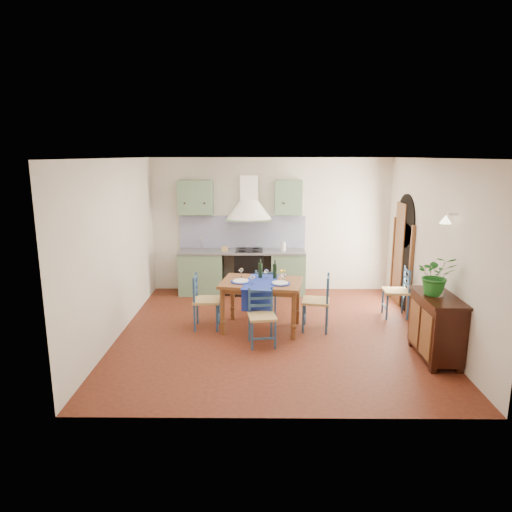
{
  "coord_description": "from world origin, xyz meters",
  "views": [
    {
      "loc": [
        -0.23,
        -7.04,
        2.85
      ],
      "look_at": [
        -0.29,
        0.3,
        1.22
      ],
      "focal_mm": 32.0,
      "sensor_mm": 36.0,
      "label": 1
    }
  ],
  "objects_px": {
    "dining_table": "(262,287)",
    "chair_near": "(262,316)",
    "sideboard": "(436,325)",
    "potted_plant": "(436,275)"
  },
  "relations": [
    {
      "from": "dining_table",
      "to": "chair_near",
      "type": "height_order",
      "value": "dining_table"
    },
    {
      "from": "dining_table",
      "to": "potted_plant",
      "type": "height_order",
      "value": "potted_plant"
    },
    {
      "from": "dining_table",
      "to": "sideboard",
      "type": "relative_size",
      "value": 1.35
    },
    {
      "from": "chair_near",
      "to": "sideboard",
      "type": "relative_size",
      "value": 0.83
    },
    {
      "from": "dining_table",
      "to": "potted_plant",
      "type": "distance_m",
      "value": 2.69
    },
    {
      "from": "dining_table",
      "to": "sideboard",
      "type": "height_order",
      "value": "dining_table"
    },
    {
      "from": "chair_near",
      "to": "potted_plant",
      "type": "bearing_deg",
      "value": -10.26
    },
    {
      "from": "dining_table",
      "to": "chair_near",
      "type": "bearing_deg",
      "value": -89.72
    },
    {
      "from": "chair_near",
      "to": "sideboard",
      "type": "bearing_deg",
      "value": -11.18
    },
    {
      "from": "sideboard",
      "to": "chair_near",
      "type": "bearing_deg",
      "value": 168.82
    }
  ]
}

